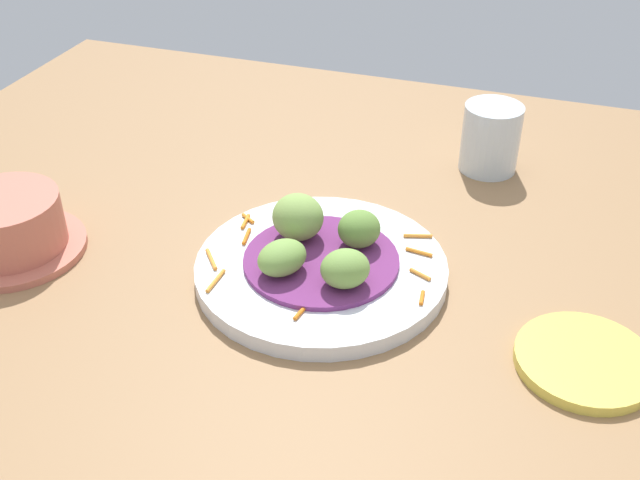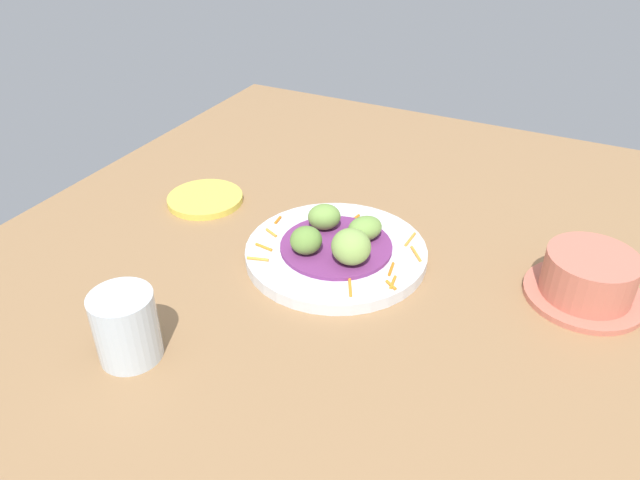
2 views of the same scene
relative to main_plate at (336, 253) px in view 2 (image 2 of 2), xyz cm
name	(u,v)px [view 2 (image 2 of 2)]	position (x,y,z in cm)	size (l,w,h in cm)	color
table_surface	(380,262)	(3.28, -5.46, -1.85)	(110.00, 110.00, 2.00)	#936D47
main_plate	(336,253)	(0.00, 0.00, 0.00)	(25.25, 25.25, 1.70)	silver
cabbage_bed	(336,246)	(0.00, 0.00, 1.12)	(15.57, 15.57, 0.53)	#702D6B
carrot_garnish	(346,254)	(-1.11, -1.98, 1.05)	(18.54, 22.82, 0.40)	orange
guac_scoop_left	(351,247)	(-2.86, -3.46, 3.77)	(5.16, 5.34, 4.77)	#84A851
guac_scoop_center	(365,228)	(3.46, -2.86, 2.99)	(4.04, 5.15, 3.22)	#759E47
guac_scoop_right	(323,218)	(2.86, 3.46, 3.18)	(4.72, 4.22, 3.60)	#759E47
guac_scoop_back	(306,240)	(-3.46, 2.86, 3.28)	(4.17, 4.36, 3.79)	olive
side_plate_small	(205,199)	(4.96, 25.79, -0.32)	(12.11, 12.11, 1.05)	#E0CC4C
terracotta_bowl	(588,278)	(6.14, -32.05, 2.11)	(14.93, 14.93, 6.40)	#C66B56
water_glass	(126,326)	(-27.76, 12.46, 3.33)	(7.08, 7.08, 8.36)	silver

